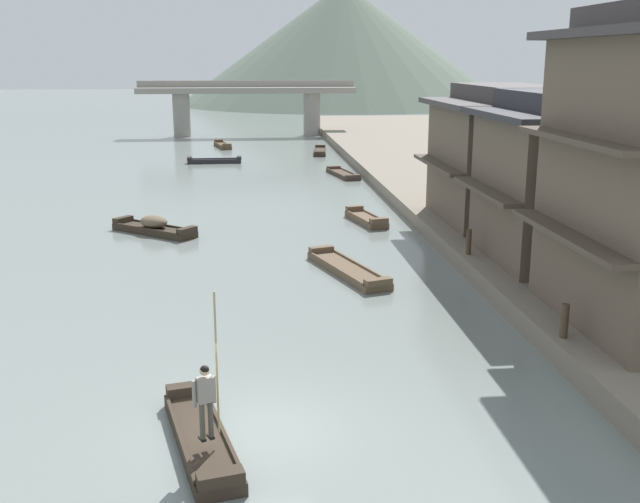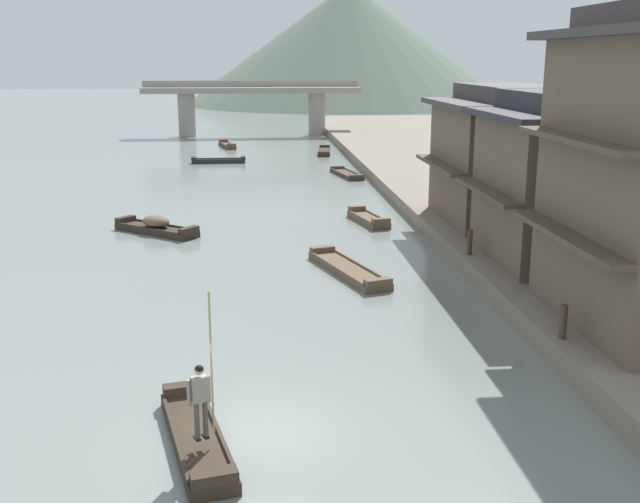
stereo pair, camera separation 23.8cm
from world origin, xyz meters
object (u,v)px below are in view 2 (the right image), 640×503
(boat_foreground_poled, at_px, (197,438))
(boat_midriver_upstream, at_px, (347,174))
(boat_midriver_drifting, at_px, (368,219))
(house_waterfront_tall, at_px, (509,155))
(boat_moored_far, at_px, (324,151))
(mooring_post_dock_mid, at_px, (470,242))
(boatman_person, at_px, (201,392))
(house_waterfront_second, at_px, (555,179))
(mooring_post_dock_near, at_px, (563,322))
(boat_moored_nearest, at_px, (348,270))
(stone_bridge, at_px, (252,100))
(boat_moored_third, at_px, (156,227))
(boat_moored_second, at_px, (227,145))
(boat_upstream_distant, at_px, (219,161))

(boat_foreground_poled, bearing_deg, boat_midriver_upstream, 78.27)
(boat_midriver_drifting, bearing_deg, house_waterfront_tall, -27.01)
(boat_moored_far, relative_size, boat_midriver_drifting, 1.43)
(boat_moored_far, relative_size, mooring_post_dock_mid, 5.41)
(boat_midriver_drifting, height_order, house_waterfront_tall, house_waterfront_tall)
(boatman_person, distance_m, house_waterfront_second, 17.46)
(mooring_post_dock_near, bearing_deg, house_waterfront_tall, 77.10)
(boat_moored_far, xyz_separation_m, boat_midriver_drifting, (-0.46, -28.78, 0.04))
(boatman_person, height_order, mooring_post_dock_mid, boatman_person)
(boat_foreground_poled, bearing_deg, boat_midriver_drifting, 72.32)
(boat_moored_nearest, bearing_deg, boatman_person, -108.92)
(boat_foreground_poled, height_order, stone_bridge, stone_bridge)
(boat_foreground_poled, distance_m, boat_moored_third, 20.63)
(boat_moored_third, bearing_deg, boat_moored_nearest, -42.99)
(mooring_post_dock_mid, bearing_deg, boat_moored_third, 148.78)
(mooring_post_dock_near, bearing_deg, boat_moored_nearest, 117.10)
(house_waterfront_second, bearing_deg, boat_foreground_poled, -136.16)
(boatman_person, bearing_deg, boat_moored_nearest, 71.08)
(boat_midriver_upstream, bearing_deg, boat_midriver_drifting, -92.95)
(boatman_person, relative_size, house_waterfront_tall, 0.39)
(house_waterfront_tall, bearing_deg, boatman_person, -123.13)
(boat_moored_second, relative_size, house_waterfront_tall, 0.57)
(boatman_person, distance_m, boat_upstream_distant, 45.74)
(boat_midriver_drifting, distance_m, house_waterfront_tall, 7.53)
(boat_moored_second, bearing_deg, boat_moored_far, -31.35)
(boatman_person, height_order, boat_moored_second, boatman_person)
(boat_moored_second, distance_m, house_waterfront_tall, 39.78)
(boat_midriver_drifting, xyz_separation_m, mooring_post_dock_near, (2.49, -18.11, 0.97))
(house_waterfront_tall, bearing_deg, boat_moored_third, 174.48)
(boat_moored_second, relative_size, boat_moored_third, 1.04)
(boat_midriver_upstream, bearing_deg, mooring_post_dock_mid, -86.08)
(mooring_post_dock_mid, bearing_deg, boat_moored_nearest, 177.99)
(boat_moored_third, bearing_deg, mooring_post_dock_near, -52.51)
(boat_midriver_drifting, distance_m, mooring_post_dock_mid, 9.59)
(boat_midriver_drifting, distance_m, stone_bridge, 45.29)
(house_waterfront_tall, bearing_deg, mooring_post_dock_near, -102.90)
(boatman_person, xyz_separation_m, house_waterfront_tall, (12.72, 19.49, 2.14))
(boat_moored_far, xyz_separation_m, mooring_post_dock_near, (2.03, -46.90, 1.01))
(boatman_person, relative_size, house_waterfront_second, 0.44)
(boat_moored_third, relative_size, boat_midriver_drifting, 1.13)
(boatman_person, relative_size, boat_moored_far, 0.57)
(boat_moored_far, xyz_separation_m, mooring_post_dock_mid, (2.03, -37.99, 1.03))
(mooring_post_dock_mid, bearing_deg, boat_moored_second, 103.79)
(mooring_post_dock_near, bearing_deg, mooring_post_dock_mid, 90.00)
(boat_midriver_drifting, relative_size, mooring_post_dock_mid, 3.78)
(boat_midriver_upstream, bearing_deg, mooring_post_dock_near, -87.12)
(boat_midriver_upstream, relative_size, stone_bridge, 0.21)
(house_waterfront_tall, bearing_deg, boat_midriver_upstream, 105.52)
(boat_moored_third, distance_m, mooring_post_dock_near, 21.01)
(mooring_post_dock_near, bearing_deg, house_waterfront_second, 70.85)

